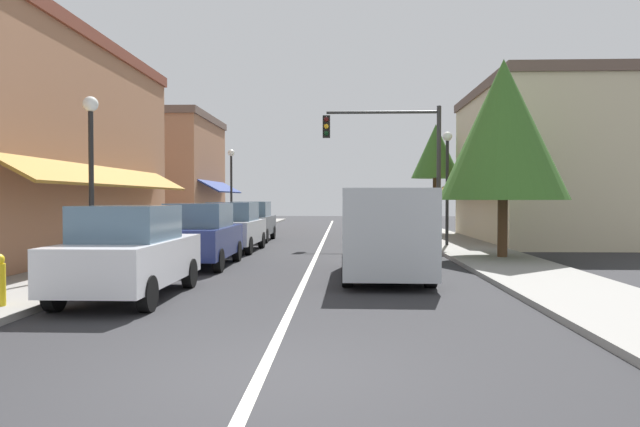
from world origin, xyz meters
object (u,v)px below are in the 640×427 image
at_px(parked_car_third_left, 234,227).
at_px(tree_right_near, 503,130).
at_px(street_lamp_left_near, 91,154).
at_px(street_lamp_right_mid, 447,169).
at_px(street_lamp_left_far, 231,177).
at_px(van_in_lane, 385,230).
at_px(traffic_signal_mast_arm, 398,150).
at_px(parked_car_far_left, 252,221).
at_px(tree_right_far, 436,152).
at_px(parked_car_nearest_left, 129,252).
at_px(parked_car_second_left, 200,235).

xyz_separation_m(parked_car_third_left, tree_right_near, (8.83, -2.88, 3.12)).
bearing_deg(street_lamp_left_near, parked_car_third_left, 74.20).
bearing_deg(street_lamp_left_near, tree_right_near, 21.92).
bearing_deg(parked_car_third_left, street_lamp_right_mid, 13.47).
distance_m(street_lamp_right_mid, street_lamp_left_far, 12.87).
bearing_deg(van_in_lane, traffic_signal_mast_arm, 83.72).
bearing_deg(tree_right_near, street_lamp_right_mid, 100.89).
bearing_deg(street_lamp_right_mid, parked_car_far_left, 156.86).
distance_m(parked_car_far_left, traffic_signal_mast_arm, 7.32).
bearing_deg(street_lamp_left_far, street_lamp_right_mid, -39.59).
bearing_deg(tree_right_near, tree_right_far, 89.91).
bearing_deg(van_in_lane, parked_car_nearest_left, -146.81).
bearing_deg(parked_car_far_left, street_lamp_right_mid, -23.32).
height_order(parked_car_nearest_left, street_lamp_right_mid, street_lamp_right_mid).
height_order(traffic_signal_mast_arm, tree_right_near, tree_right_near).
relative_size(traffic_signal_mast_arm, street_lamp_right_mid, 1.27).
bearing_deg(tree_right_far, tree_right_near, -90.09).
relative_size(parked_car_nearest_left, van_in_lane, 0.79).
bearing_deg(parked_car_third_left, van_in_lane, -52.81).
bearing_deg(street_lamp_right_mid, parked_car_second_left, -140.93).
distance_m(van_in_lane, street_lamp_right_mid, 9.27).
distance_m(parked_car_far_left, street_lamp_right_mid, 9.07).
bearing_deg(street_lamp_left_near, parked_car_nearest_left, -55.36).
xyz_separation_m(parked_car_far_left, street_lamp_right_mid, (8.10, -3.46, 2.16)).
height_order(parked_car_far_left, tree_right_near, tree_right_near).
xyz_separation_m(parked_car_second_left, tree_right_far, (8.90, 15.09, 3.49)).
height_order(van_in_lane, tree_right_far, tree_right_far).
distance_m(parked_car_far_left, street_lamp_left_far, 5.53).
distance_m(parked_car_third_left, parked_car_far_left, 5.17).
relative_size(parked_car_second_left, van_in_lane, 0.79).
height_order(street_lamp_left_near, tree_right_far, tree_right_far).
height_order(parked_car_nearest_left, van_in_lane, van_in_lane).
height_order(parked_car_third_left, street_lamp_left_far, street_lamp_left_far).
height_order(parked_car_nearest_left, traffic_signal_mast_arm, traffic_signal_mast_arm).
height_order(traffic_signal_mast_arm, street_lamp_right_mid, traffic_signal_mast_arm).
distance_m(traffic_signal_mast_arm, tree_right_near, 6.55).
distance_m(parked_car_third_left, street_lamp_right_mid, 8.41).
bearing_deg(parked_car_nearest_left, tree_right_far, 66.26).
bearing_deg(parked_car_third_left, parked_car_far_left, 93.01).
height_order(parked_car_third_left, parked_car_far_left, same).
bearing_deg(parked_car_far_left, street_lamp_left_far, 110.86).
bearing_deg(street_lamp_left_near, parked_car_second_left, 51.02).
bearing_deg(street_lamp_left_near, traffic_signal_mast_arm, 51.49).
height_order(parked_car_third_left, street_lamp_right_mid, street_lamp_right_mid).
distance_m(parked_car_third_left, street_lamp_left_far, 10.34).
relative_size(street_lamp_right_mid, street_lamp_left_far, 0.99).
height_order(parked_car_third_left, tree_right_far, tree_right_far).
bearing_deg(tree_right_near, parked_car_third_left, 161.93).
height_order(parked_car_third_left, van_in_lane, van_in_lane).
xyz_separation_m(parked_car_third_left, street_lamp_left_far, (-1.98, 9.91, 2.18)).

